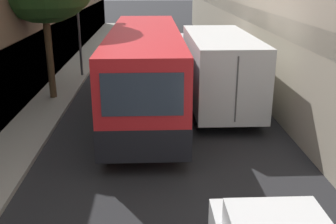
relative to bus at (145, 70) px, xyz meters
The scene contains 5 objects.
ground_plane 1.83m from the bus, 47.74° to the right, with size 150.00×150.00×0.00m, color #232326.
sidewalk_left 4.29m from the bus, behind, with size 1.65×60.00×0.14m.
bus is the anchor object (origin of this frame).
box_truck 3.14m from the bus, 24.18° to the left, with size 2.34×8.77×2.89m.
panel_van 10.47m from the bus, 95.16° to the left, with size 1.86×4.36×2.10m.
Camera 1 is at (-0.28, 1.13, 4.99)m, focal length 42.00 mm.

